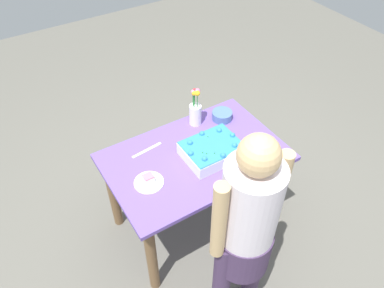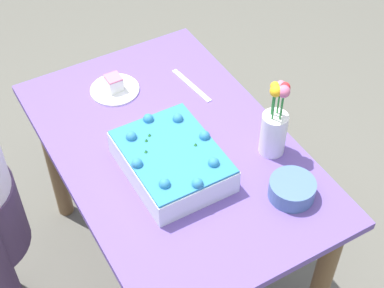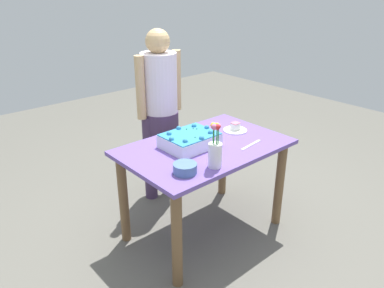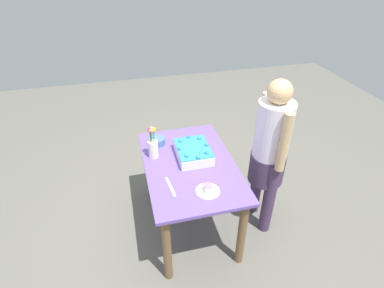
# 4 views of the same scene
# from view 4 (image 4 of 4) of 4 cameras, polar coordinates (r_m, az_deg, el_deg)

# --- Properties ---
(ground_plane) EXTENTS (8.00, 8.00, 0.00)m
(ground_plane) POSITION_cam_4_polar(r_m,az_deg,el_deg) (3.11, -0.40, -14.66)
(ground_plane) COLOR #605E55
(dining_table) EXTENTS (1.20, 0.77, 0.74)m
(dining_table) POSITION_cam_4_polar(r_m,az_deg,el_deg) (2.69, -0.45, -6.10)
(dining_table) COLOR #684DA2
(dining_table) RESTS_ON ground_plane
(sheet_cake) EXTENTS (0.37, 0.29, 0.12)m
(sheet_cake) POSITION_cam_4_polar(r_m,az_deg,el_deg) (2.66, 0.23, -1.47)
(sheet_cake) COLOR white
(sheet_cake) RESTS_ON dining_table
(serving_plate_with_slice) EXTENTS (0.19, 0.19, 0.07)m
(serving_plate_with_slice) POSITION_cam_4_polar(r_m,az_deg,el_deg) (2.32, 3.02, -8.69)
(serving_plate_with_slice) COLOR white
(serving_plate_with_slice) RESTS_ON dining_table
(cake_knife) EXTENTS (0.23, 0.05, 0.00)m
(cake_knife) POSITION_cam_4_polar(r_m,az_deg,el_deg) (2.38, -4.12, -8.10)
(cake_knife) COLOR silver
(cake_knife) RESTS_ON dining_table
(flower_vase) EXTENTS (0.09, 0.09, 0.30)m
(flower_vase) POSITION_cam_4_polar(r_m,az_deg,el_deg) (2.64, -7.44, -0.39)
(flower_vase) COLOR white
(flower_vase) RESTS_ON dining_table
(fruit_bowl) EXTENTS (0.15, 0.15, 0.06)m
(fruit_bowl) POSITION_cam_4_polar(r_m,az_deg,el_deg) (2.86, -6.65, 0.60)
(fruit_bowl) COLOR #4C6DA0
(fruit_bowl) RESTS_ON dining_table
(person_standing) EXTENTS (0.45, 0.31, 1.49)m
(person_standing) POSITION_cam_4_polar(r_m,az_deg,el_deg) (2.67, 14.60, -0.99)
(person_standing) COLOR #433051
(person_standing) RESTS_ON ground_plane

